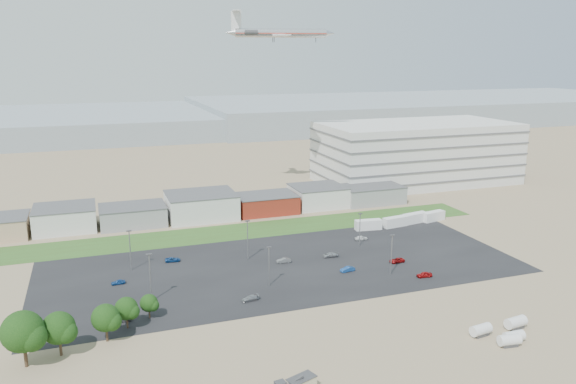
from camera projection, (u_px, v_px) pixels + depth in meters
name	position (u px, v px, depth m)	size (l,w,h in m)	color
ground	(291.00, 300.00, 122.61)	(700.00, 700.00, 0.00)	#897157
parking_lot	(283.00, 266.00, 142.56)	(120.00, 50.00, 0.01)	black
grass_strip	(233.00, 232.00, 170.26)	(160.00, 16.00, 0.02)	#35531F
hills_backdrop	(200.00, 121.00, 423.12)	(700.00, 200.00, 9.00)	gray
building_row	(167.00, 209.00, 181.23)	(170.00, 20.00, 8.00)	silver
parking_garage	(416.00, 152.00, 235.82)	(80.00, 40.00, 25.00)	silver
portable_shed	(302.00, 384.00, 89.26)	(4.72, 2.45, 2.38)	beige
storage_tank_nw	(481.00, 330.00, 106.95)	(4.14, 2.07, 2.48)	silver
storage_tank_ne	(516.00, 322.00, 109.78)	(4.34, 2.17, 2.60)	silver
storage_tank_sw	(509.00, 340.00, 103.12)	(4.05, 2.03, 2.43)	silver
storage_tank_se	(514.00, 336.00, 104.56)	(3.92, 1.96, 2.35)	silver
box_trailer_a	(368.00, 225.00, 172.37)	(8.22, 2.57, 3.08)	silver
box_trailer_b	(395.00, 222.00, 175.38)	(8.16, 2.55, 3.06)	silver
box_trailer_c	(415.00, 218.00, 179.51)	(8.37, 2.62, 3.14)	silver
box_trailer_d	(433.00, 216.00, 181.62)	(8.11, 2.53, 3.04)	silver
tree_far_left	(23.00, 336.00, 95.21)	(7.68, 7.68, 11.52)	black
tree_left	(59.00, 331.00, 99.06)	(6.25, 6.25, 9.37)	black
tree_mid	(106.00, 321.00, 104.13)	(5.58, 5.58, 8.36)	black
tree_right	(126.00, 311.00, 109.36)	(4.85, 4.85, 7.27)	black
tree_near	(149.00, 305.00, 113.71)	(3.88, 3.88, 5.82)	black
lightpole_front_l	(150.00, 278.00, 121.07)	(1.28, 0.53, 10.86)	slate
lightpole_front_m	(269.00, 266.00, 129.64)	(1.11, 0.46, 9.44)	slate
lightpole_front_r	(391.00, 255.00, 136.14)	(1.19, 0.50, 10.13)	slate
lightpole_back_l	(130.00, 250.00, 138.94)	(1.21, 0.50, 10.29)	slate
lightpole_back_m	(248.00, 240.00, 146.41)	(1.24, 0.52, 10.57)	slate
lightpole_back_r	(360.00, 230.00, 157.08)	(1.11, 0.46, 9.39)	slate
airliner	(281.00, 33.00, 203.62)	(40.69, 27.74, 12.02)	silver
parked_car_0	(397.00, 260.00, 145.02)	(1.87, 4.05, 1.13)	maroon
parked_car_1	(348.00, 269.00, 138.92)	(1.32, 3.79, 1.25)	navy
parked_car_2	(424.00, 275.00, 135.42)	(1.53, 3.79, 1.29)	maroon
parked_car_3	(250.00, 298.00, 122.40)	(1.59, 3.90, 1.13)	#A5A5AA
parked_car_5	(118.00, 282.00, 131.21)	(1.29, 3.21, 1.09)	navy
parked_car_7	(284.00, 260.00, 144.90)	(1.29, 3.70, 1.22)	#595B5E
parked_car_8	(361.00, 238.00, 162.78)	(1.50, 3.72, 1.27)	silver
parked_car_9	(173.00, 260.00, 145.67)	(1.83, 3.97, 1.10)	navy
parked_car_10	(121.00, 318.00, 112.82)	(1.85, 4.54, 1.32)	#595B5E
parked_car_12	(330.00, 255.00, 148.87)	(1.69, 4.17, 1.21)	#A5A5AA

